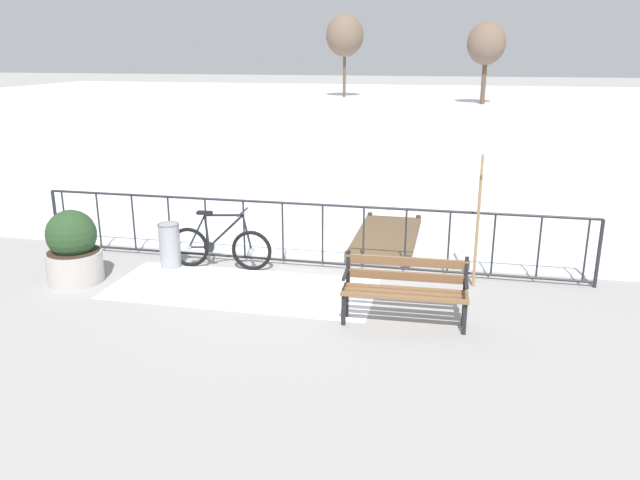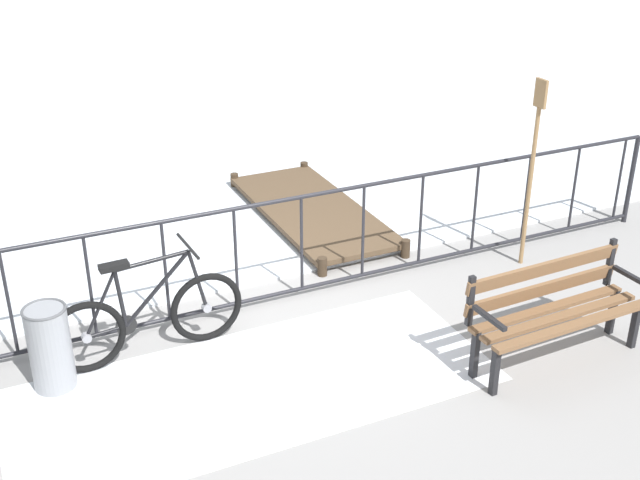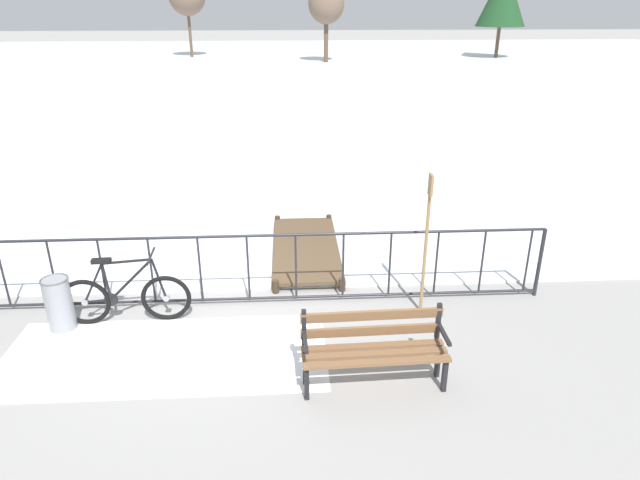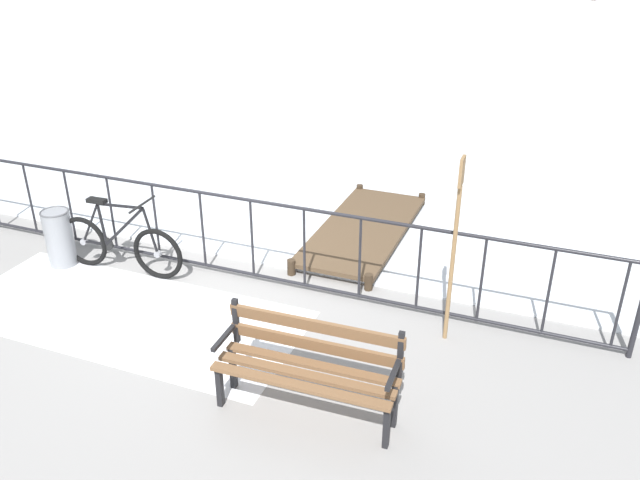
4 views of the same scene
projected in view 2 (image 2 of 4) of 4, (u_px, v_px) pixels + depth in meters
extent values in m
plane|color=gray|center=(271.00, 303.00, 7.82)|extent=(160.00, 160.00, 0.00)
cube|color=white|center=(254.00, 386.00, 6.60)|extent=(3.95, 1.65, 0.01)
cylinder|color=#232328|center=(268.00, 203.00, 7.37)|extent=(9.00, 0.04, 0.04)
cylinder|color=#232328|center=(271.00, 296.00, 7.79)|extent=(9.00, 0.04, 0.04)
cylinder|color=#232328|center=(631.00, 180.00, 9.33)|extent=(0.06, 0.06, 1.05)
cylinder|color=#232328|center=(9.00, 304.00, 6.69)|extent=(0.03, 0.03, 0.97)
cylinder|color=#232328|center=(90.00, 287.00, 6.94)|extent=(0.03, 0.03, 0.97)
cylinder|color=#232328|center=(166.00, 272.00, 7.20)|extent=(0.03, 0.03, 0.97)
cylinder|color=#232328|center=(236.00, 257.00, 7.45)|extent=(0.03, 0.03, 0.97)
cylinder|color=#232328|center=(302.00, 244.00, 7.71)|extent=(0.03, 0.03, 0.97)
cylinder|color=#232328|center=(363.00, 231.00, 7.96)|extent=(0.03, 0.03, 0.97)
cylinder|color=#232328|center=(421.00, 220.00, 8.22)|extent=(0.03, 0.03, 0.97)
cylinder|color=#232328|center=(475.00, 209.00, 8.47)|extent=(0.03, 0.03, 0.97)
cylinder|color=#232328|center=(526.00, 198.00, 8.73)|extent=(0.03, 0.03, 0.97)
cylinder|color=#232328|center=(574.00, 188.00, 8.98)|extent=(0.03, 0.03, 0.97)
cylinder|color=#232328|center=(620.00, 179.00, 9.24)|extent=(0.03, 0.03, 0.97)
torus|color=black|center=(86.00, 338.00, 6.65)|extent=(0.66, 0.09, 0.66)
cylinder|color=gray|center=(86.00, 338.00, 6.65)|extent=(0.08, 0.06, 0.08)
torus|color=black|center=(207.00, 307.00, 7.09)|extent=(0.66, 0.09, 0.66)
cylinder|color=gray|center=(207.00, 307.00, 7.09)|extent=(0.08, 0.06, 0.08)
cylinder|color=black|center=(121.00, 299.00, 6.66)|extent=(0.08, 0.04, 0.53)
cylinder|color=black|center=(157.00, 288.00, 6.79)|extent=(0.61, 0.06, 0.59)
cylinder|color=black|center=(152.00, 261.00, 6.66)|extent=(0.63, 0.06, 0.07)
cylinder|color=black|center=(107.00, 331.00, 6.72)|extent=(0.34, 0.04, 0.05)
cylinder|color=black|center=(100.00, 304.00, 6.59)|extent=(0.32, 0.04, 0.56)
cylinder|color=black|center=(198.00, 280.00, 6.94)|extent=(0.16, 0.04, 0.59)
cube|color=black|center=(114.00, 266.00, 6.52)|extent=(0.24, 0.11, 0.05)
cylinder|color=black|center=(188.00, 246.00, 6.77)|extent=(0.05, 0.52, 0.03)
cylinder|color=black|center=(126.00, 325.00, 6.78)|extent=(0.18, 0.03, 0.18)
cube|color=brown|center=(548.00, 309.00, 6.86)|extent=(1.60, 0.15, 0.04)
cube|color=brown|center=(560.00, 317.00, 6.73)|extent=(1.60, 0.15, 0.04)
cube|color=brown|center=(573.00, 326.00, 6.61)|extent=(1.60, 0.15, 0.04)
cube|color=brown|center=(542.00, 289.00, 6.87)|extent=(1.60, 0.10, 0.12)
cube|color=brown|center=(545.00, 269.00, 6.79)|extent=(1.60, 0.10, 0.12)
cube|color=black|center=(635.00, 325.00, 7.03)|extent=(0.05, 0.06, 0.44)
cube|color=black|center=(612.00, 311.00, 7.25)|extent=(0.05, 0.06, 0.44)
cube|color=black|center=(610.00, 262.00, 7.15)|extent=(0.05, 0.05, 0.45)
cube|color=black|center=(631.00, 276.00, 6.96)|extent=(0.05, 0.40, 0.04)
cube|color=black|center=(495.00, 371.00, 6.41)|extent=(0.05, 0.06, 0.44)
cube|color=black|center=(475.00, 354.00, 6.62)|extent=(0.05, 0.06, 0.44)
cube|color=black|center=(470.00, 301.00, 6.53)|extent=(0.05, 0.05, 0.45)
cube|color=black|center=(489.00, 318.00, 6.34)|extent=(0.05, 0.40, 0.04)
cylinder|color=gray|center=(50.00, 348.00, 6.45)|extent=(0.34, 0.34, 0.72)
torus|color=#545558|center=(44.00, 309.00, 6.30)|extent=(0.35, 0.35, 0.02)
cylinder|color=#937047|center=(529.00, 189.00, 8.22)|extent=(0.04, 0.04, 1.70)
cube|color=#937047|center=(541.00, 93.00, 7.80)|extent=(0.03, 0.16, 0.28)
cube|color=brown|center=(312.00, 210.00, 9.56)|extent=(1.10, 2.66, 0.06)
cylinder|color=#3C2E20|center=(322.00, 267.00, 8.29)|extent=(0.10, 0.10, 0.20)
cylinder|color=#3C2E20|center=(405.00, 248.00, 8.67)|extent=(0.10, 0.10, 0.20)
cylinder|color=#3C2E20|center=(235.00, 181.00, 10.46)|extent=(0.10, 0.10, 0.20)
cylinder|color=#3C2E20|center=(304.00, 170.00, 10.84)|extent=(0.10, 0.10, 0.20)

